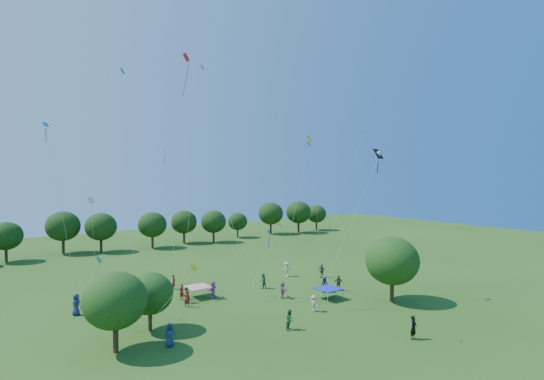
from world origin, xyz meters
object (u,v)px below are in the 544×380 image
at_px(near_tree_west, 115,300).
at_px(near_tree_east, 392,261).
at_px(tent_blue, 328,289).
at_px(man_in_black, 414,328).
at_px(pirate_kite, 377,157).
at_px(red_high_kite, 197,100).
at_px(tent_red_stripe, 198,287).
at_px(near_tree_north, 150,294).

xyz_separation_m(near_tree_west, near_tree_east, (24.99, -3.70, 0.37)).
distance_m(tent_blue, man_in_black, 11.45).
bearing_deg(pirate_kite, man_in_black, -124.60).
bearing_deg(red_high_kite, near_tree_west, -149.55).
xyz_separation_m(tent_red_stripe, man_in_black, (8.12, -19.39, -0.15)).
height_order(tent_blue, red_high_kite, red_high_kite).
xyz_separation_m(near_tree_east, man_in_black, (-6.33, -6.96, -3.11)).
distance_m(pirate_kite, red_high_kite, 18.09).
xyz_separation_m(tent_red_stripe, pirate_kite, (14.01, -10.85, 13.00)).
xyz_separation_m(near_tree_west, man_in_black, (18.66, -10.66, -2.75)).
xyz_separation_m(tent_blue, pirate_kite, (3.90, -2.73, 13.00)).
height_order(near_tree_north, pirate_kite, pirate_kite).
relative_size(tent_blue, red_high_kite, 0.10).
relative_size(near_tree_east, pirate_kite, 0.47).
distance_m(tent_blue, pirate_kite, 13.85).
distance_m(near_tree_east, tent_red_stripe, 19.29).
distance_m(tent_red_stripe, pirate_kite, 21.98).
height_order(near_tree_west, tent_blue, near_tree_west).
bearing_deg(tent_red_stripe, near_tree_west, -140.37).
height_order(near_tree_east, man_in_black, near_tree_east).
relative_size(near_tree_west, tent_blue, 2.55).
bearing_deg(near_tree_north, tent_red_stripe, 40.72).
bearing_deg(man_in_black, near_tree_west, 139.58).
distance_m(near_tree_west, near_tree_east, 25.27).
relative_size(near_tree_north, red_high_kite, 0.21).
height_order(near_tree_north, red_high_kite, red_high_kite).
bearing_deg(tent_red_stripe, man_in_black, -67.28).
bearing_deg(near_tree_north, near_tree_west, -142.84).
bearing_deg(tent_blue, red_high_kite, 159.13).
relative_size(near_tree_west, near_tree_north, 1.21).
distance_m(tent_red_stripe, red_high_kite, 18.43).
height_order(tent_blue, pirate_kite, pirate_kite).
bearing_deg(red_high_kite, near_tree_east, -28.58).
xyz_separation_m(near_tree_west, tent_red_stripe, (10.54, 8.73, -2.60)).
xyz_separation_m(man_in_black, red_high_kite, (-9.91, 15.81, 18.14)).
relative_size(near_tree_north, man_in_black, 2.60).
bearing_deg(near_tree_west, tent_blue, 1.69).
distance_m(man_in_black, pirate_kite, 16.75).
bearing_deg(near_tree_east, red_high_kite, 151.42).
distance_m(tent_blue, red_high_kite, 22.04).
bearing_deg(tent_blue, near_tree_west, -178.31).
distance_m(near_tree_east, pirate_kite, 10.18).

